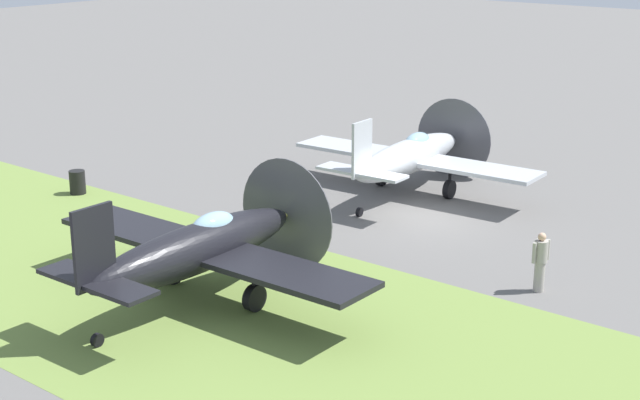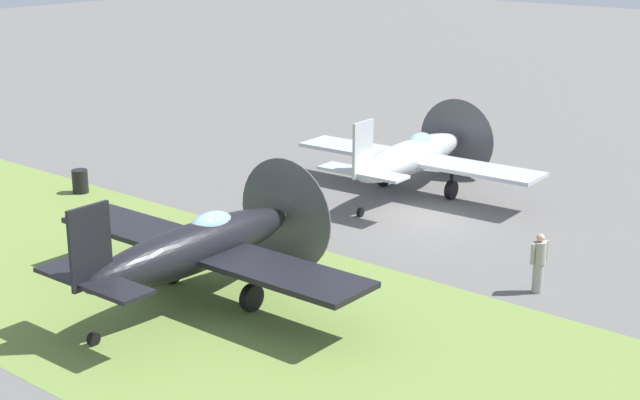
{
  "view_description": "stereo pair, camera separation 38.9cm",
  "coord_description": "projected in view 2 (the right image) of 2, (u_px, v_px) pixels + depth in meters",
  "views": [
    {
      "loc": [
        16.88,
        -26.27,
        10.09
      ],
      "look_at": [
        -1.13,
        -3.9,
        1.36
      ],
      "focal_mm": 52.49,
      "sensor_mm": 36.0,
      "label": 1
    },
    {
      "loc": [
        17.19,
        -26.02,
        10.09
      ],
      "look_at": [
        -1.13,
        -3.9,
        1.36
      ],
      "focal_mm": 52.49,
      "sensor_mm": 36.0,
      "label": 2
    }
  ],
  "objects": [
    {
      "name": "airplane_lead",
      "position": [
        413.0,
        156.0,
        34.99
      ],
      "size": [
        9.96,
        7.88,
        3.55
      ],
      "rotation": [
        0.0,
        0.0,
        0.05
      ],
      "color": "#B2B7BC",
      "rests_on": "ground"
    },
    {
      "name": "ground_crew_chief",
      "position": [
        539.0,
        262.0,
        25.92
      ],
      "size": [
        0.38,
        0.6,
        1.73
      ],
      "rotation": [
        0.0,
        0.0,
        4.38
      ],
      "color": "#9E998E",
      "rests_on": "ground"
    },
    {
      "name": "ground_plane",
      "position": [
        416.0,
        218.0,
        32.6
      ],
      "size": [
        160.0,
        160.0,
        0.0
      ],
      "primitive_type": "plane",
      "color": "#605E5B"
    },
    {
      "name": "airplane_wingman",
      "position": [
        199.0,
        247.0,
        25.19
      ],
      "size": [
        10.4,
        8.27,
        3.73
      ],
      "rotation": [
        0.0,
        0.0,
        0.01
      ],
      "color": "black",
      "rests_on": "ground"
    },
    {
      "name": "fuel_drum",
      "position": [
        80.0,
        181.0,
        35.48
      ],
      "size": [
        0.6,
        0.6,
        0.9
      ],
      "primitive_type": "cylinder",
      "color": "black",
      "rests_on": "ground"
    },
    {
      "name": "grass_verge",
      "position": [
        206.0,
        307.0,
        25.16
      ],
      "size": [
        120.0,
        11.0,
        0.01
      ],
      "primitive_type": "cube",
      "color": "olive",
      "rests_on": "ground"
    }
  ]
}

